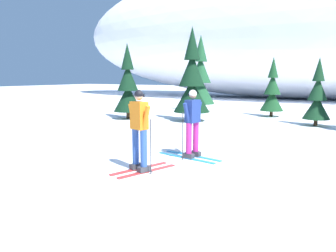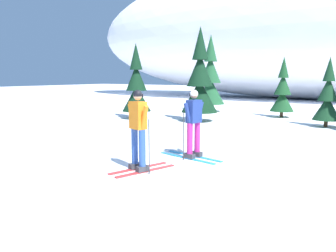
# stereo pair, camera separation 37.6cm
# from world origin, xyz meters

# --- Properties ---
(ground_plane) EXTENTS (120.00, 120.00, 0.00)m
(ground_plane) POSITION_xyz_m (0.00, 0.00, 0.00)
(ground_plane) COLOR white
(skier_navy_jacket) EXTENTS (1.84, 0.77, 1.80)m
(skier_navy_jacket) POSITION_xyz_m (-0.66, 1.22, 0.93)
(skier_navy_jacket) COLOR #2893CC
(skier_navy_jacket) RESTS_ON ground
(skier_orange_jacket) EXTENTS (0.89, 1.63, 1.85)m
(skier_orange_jacket) POSITION_xyz_m (-1.13, -0.50, 0.97)
(skier_orange_jacket) COLOR red
(skier_orange_jacket) RESTS_ON ground
(pine_tree_far_left) EXTENTS (1.45, 1.45, 3.76)m
(pine_tree_far_left) POSITION_xyz_m (-6.98, 6.87, 1.57)
(pine_tree_far_left) COLOR #47301E
(pine_tree_far_left) RESTS_ON ground
(pine_tree_left) EXTENTS (1.77, 1.77, 4.59)m
(pine_tree_left) POSITION_xyz_m (-5.30, 11.91, 1.92)
(pine_tree_left) COLOR #47301E
(pine_tree_left) RESTS_ON ground
(pine_tree_center_left) EXTENTS (1.71, 1.71, 4.42)m
(pine_tree_center_left) POSITION_xyz_m (-3.81, 7.66, 1.85)
(pine_tree_center_left) COLOR #47301E
(pine_tree_center_left) RESTS_ON ground
(pine_tree_center_right) EXTENTS (1.21, 1.21, 3.13)m
(pine_tree_center_right) POSITION_xyz_m (-0.90, 11.40, 1.31)
(pine_tree_center_right) COLOR #47301E
(pine_tree_center_right) RESTS_ON ground
(pine_tree_right) EXTENTS (1.14, 1.14, 2.95)m
(pine_tree_right) POSITION_xyz_m (1.53, 9.01, 1.23)
(pine_tree_right) COLOR #47301E
(pine_tree_right) RESTS_ON ground
(snow_ridge_background) EXTENTS (48.43, 15.85, 13.53)m
(snow_ridge_background) POSITION_xyz_m (-2.15, 26.84, 6.77)
(snow_ridge_background) COLOR white
(snow_ridge_background) RESTS_ON ground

